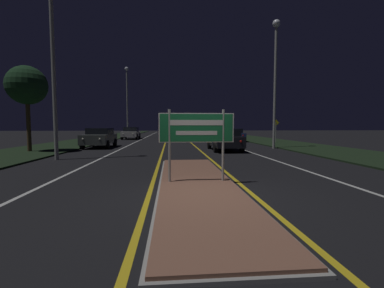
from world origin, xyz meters
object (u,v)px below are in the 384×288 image
Objects in this scene: car_approaching_0 at (100,137)px; highway_sign at (197,131)px; streetlight_left_near at (52,30)px; streetlight_right_near at (275,66)px; car_receding_1 at (232,134)px; car_receding_0 at (225,139)px; warning_sign at (276,128)px; streetlight_left_far at (127,93)px; car_approaching_1 at (131,133)px.

highway_sign is at bearing -64.70° from car_approaching_0.
streetlight_left_near reaches higher than car_approaching_0.
streetlight_right_near is at bearing -9.03° from car_approaching_0.
car_receding_1 is at bearing 95.49° from streetlight_right_near.
car_receding_1 is at bearing 73.90° from car_receding_0.
car_approaching_0 reaches higher than car_receding_1.
car_receding_1 is (11.98, 14.03, -5.38)m from streetlight_left_near.
car_receding_0 is at bearing -133.07° from warning_sign.
car_receding_0 reaches higher than car_receding_1.
car_approaching_0 is 15.65m from warning_sign.
streetlight_left_far is at bearing 91.73° from car_approaching_0.
streetlight_left_far is 16.42m from car_approaching_0.
highway_sign is 0.96× the size of warning_sign.
car_receding_0 is (9.35, -18.71, -5.23)m from streetlight_left_far.
car_approaching_1 is 2.03× the size of warning_sign.
warning_sign reaches higher than car_receding_1.
streetlight_left_far is at bearing 116.54° from car_receding_0.
streetlight_left_near reaches higher than highway_sign.
streetlight_right_near reaches higher than warning_sign.
streetlight_left_far is 6.27m from car_approaching_1.
streetlight_left_far is at bearing 102.93° from highway_sign.
highway_sign is at bearing -106.41° from car_receding_0.
car_approaching_0 is at bearing -92.29° from car_approaching_1.
streetlight_left_far reaches higher than car_approaching_0.
car_approaching_0 is (0.47, -15.57, -5.21)m from streetlight_left_far.
car_approaching_0 is at bearing 160.51° from car_receding_0.
streetlight_left_near is 4.64× the size of warning_sign.
streetlight_left_near is 11.18m from car_receding_0.
car_approaching_0 is at bearing 88.64° from streetlight_left_near.
car_approaching_0 is (-12.69, 2.02, -5.05)m from streetlight_right_near.
highway_sign is at bearing -121.71° from streetlight_right_near.
car_receding_0 is (2.84, 9.63, -0.75)m from highway_sign.
car_receding_0 is at bearing -61.32° from car_approaching_1.
streetlight_left_far reaches higher than car_receding_1.
highway_sign is 0.21× the size of streetlight_left_near.
streetlight_left_near reaches higher than car_receding_0.
car_receding_0 is 0.97× the size of car_approaching_1.
streetlight_left_near is 2.14× the size of car_receding_1.
streetlight_left_far is 2.25× the size of car_receding_0.
car_receding_0 is at bearing 73.59° from highway_sign.
streetlight_right_near is 7.62m from warning_sign.
car_receding_1 is (12.29, -8.52, -5.26)m from streetlight_left_far.
streetlight_right_near is 1.93× the size of car_receding_1.
streetlight_right_near reaches higher than highway_sign.
streetlight_right_near is (13.16, -17.58, -0.16)m from streetlight_left_far.
streetlight_left_far is at bearing 145.26° from car_receding_1.
streetlight_left_near is (-6.20, 5.79, 4.60)m from highway_sign.
streetlight_left_near is at bearing -89.23° from streetlight_left_far.
streetlight_left_near reaches higher than car_approaching_1.
streetlight_left_near is 22.55m from streetlight_left_far.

